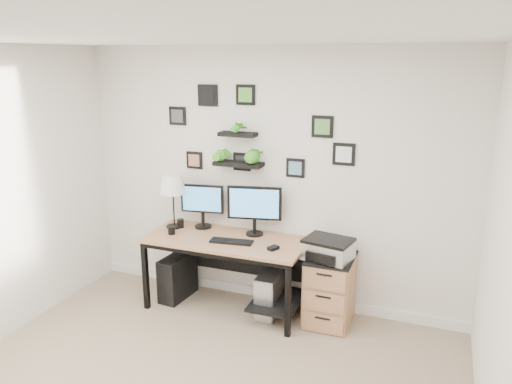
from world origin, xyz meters
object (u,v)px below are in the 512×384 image
at_px(desk, 230,249).
at_px(mug, 172,230).
at_px(table_lamp, 173,186).
at_px(monitor_right, 254,206).
at_px(pc_tower_black, 178,277).
at_px(pc_tower_grey, 270,293).
at_px(printer, 328,249).
at_px(file_cabinet, 330,290).
at_px(monitor_left, 202,203).

distance_m(desk, mug, 0.63).
bearing_deg(table_lamp, monitor_right, 4.98).
bearing_deg(pc_tower_black, desk, 6.26).
distance_m(desk, pc_tower_black, 0.73).
bearing_deg(table_lamp, pc_tower_black, -54.30).
distance_m(desk, table_lamp, 0.89).
bearing_deg(pc_tower_grey, printer, 0.81).
relative_size(mug, file_cabinet, 0.12).
bearing_deg(mug, table_lamp, 112.39).
bearing_deg(monitor_right, printer, -11.02).
height_order(monitor_left, mug, monitor_left).
bearing_deg(monitor_left, pc_tower_grey, -12.44).
relative_size(monitor_left, table_lamp, 0.82).
bearing_deg(printer, table_lamp, 177.34).
distance_m(monitor_left, file_cabinet, 1.56).
bearing_deg(desk, table_lamp, 172.58).
height_order(desk, printer, printer).
bearing_deg(pc_tower_grey, file_cabinet, 5.40).
distance_m(monitor_left, table_lamp, 0.35).
bearing_deg(monitor_right, monitor_left, 178.32).
distance_m(table_lamp, pc_tower_grey, 1.48).
height_order(monitor_left, monitor_right, monitor_right).
xyz_separation_m(mug, pc_tower_black, (-0.02, 0.11, -0.56)).
relative_size(desk, pc_tower_grey, 3.59).
relative_size(table_lamp, file_cabinet, 0.84).
relative_size(monitor_right, pc_tower_black, 1.16).
bearing_deg(file_cabinet, printer, -113.43).
distance_m(monitor_right, table_lamp, 0.89).
height_order(desk, mug, mug).
bearing_deg(monitor_left, monitor_right, -1.68).
bearing_deg(desk, printer, 0.63).
xyz_separation_m(table_lamp, pc_tower_grey, (1.10, -0.09, -0.98)).
relative_size(desk, monitor_left, 3.45).
distance_m(monitor_right, printer, 0.85).
bearing_deg(mug, desk, 10.84).
bearing_deg(desk, file_cabinet, 3.31).
relative_size(monitor_left, printer, 0.97).
height_order(file_cabinet, printer, printer).
xyz_separation_m(monitor_left, monitor_right, (0.59, -0.02, 0.03)).
relative_size(mug, pc_tower_grey, 0.18).
bearing_deg(printer, file_cabinet, 66.57).
height_order(monitor_left, file_cabinet, monitor_left).
relative_size(desk, printer, 3.35).
xyz_separation_m(monitor_left, printer, (1.38, -0.17, -0.25)).
height_order(monitor_right, printer, monitor_right).
height_order(mug, pc_tower_grey, mug).
height_order(table_lamp, file_cabinet, table_lamp).
height_order(pc_tower_grey, file_cabinet, file_cabinet).
bearing_deg(table_lamp, monitor_left, 17.93).
distance_m(monitor_right, mug, 0.88).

